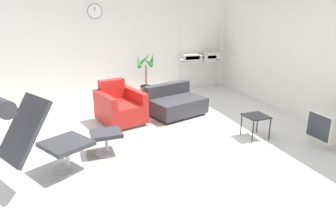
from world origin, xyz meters
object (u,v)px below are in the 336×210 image
object	(u,v)px
ottoman	(106,137)
armchair_red	(120,108)
crt_television	(329,127)
couch_low	(175,104)
shelf_unit	(200,58)
potted_plant	(146,82)
side_table	(256,118)
lounge_chair	(33,130)

from	to	relation	value
ottoman	armchair_red	bearing A→B (deg)	69.43
ottoman	armchair_red	world-z (taller)	armchair_red
ottoman	crt_television	bearing A→B (deg)	-15.95
couch_low	shelf_unit	xyz separation A→B (m)	(1.41, 1.68, 0.66)
potted_plant	shelf_unit	size ratio (longest dim) A/B	0.68
armchair_red	side_table	world-z (taller)	armchair_red
couch_low	shelf_unit	size ratio (longest dim) A/B	0.76
lounge_chair	side_table	distance (m)	3.50
lounge_chair	crt_television	size ratio (longest dim) A/B	2.17
lounge_chair	potted_plant	bearing A→B (deg)	114.43
ottoman	potted_plant	xyz separation A→B (m)	(1.46, 2.76, 0.16)
lounge_chair	ottoman	xyz separation A→B (m)	(0.95, 0.54, -0.46)
shelf_unit	potted_plant	bearing A→B (deg)	-171.45
crt_television	potted_plant	xyz separation A→B (m)	(-1.99, 3.75, 0.10)
potted_plant	couch_low	bearing A→B (deg)	-81.83
crt_television	potted_plant	distance (m)	4.24
shelf_unit	ottoman	bearing A→B (deg)	-135.65
side_table	armchair_red	bearing A→B (deg)	143.13
lounge_chair	side_table	world-z (taller)	lounge_chair
ottoman	couch_low	size ratio (longest dim) A/B	0.36
ottoman	potted_plant	size ratio (longest dim) A/B	0.40
crt_television	ottoman	bearing A→B (deg)	72.17
armchair_red	couch_low	xyz separation A→B (m)	(1.19, 0.08, -0.07)
lounge_chair	armchair_red	world-z (taller)	lounge_chair
couch_low	crt_television	world-z (taller)	couch_low
couch_low	crt_television	size ratio (longest dim) A/B	2.21
armchair_red	couch_low	world-z (taller)	armchair_red
lounge_chair	couch_low	bearing A→B (deg)	96.06
ottoman	shelf_unit	bearing A→B (deg)	44.35
lounge_chair	side_table	xyz separation A→B (m)	(3.48, 0.24, -0.37)
side_table	shelf_unit	size ratio (longest dim) A/B	0.23
crt_television	armchair_red	bearing A→B (deg)	51.24
ottoman	armchair_red	xyz separation A→B (m)	(0.47, 1.25, 0.04)
lounge_chair	couch_low	size ratio (longest dim) A/B	0.98
side_table	shelf_unit	bearing A→B (deg)	80.58
ottoman	potted_plant	world-z (taller)	potted_plant
couch_low	side_table	distance (m)	1.84
lounge_chair	couch_low	distance (m)	3.25
crt_television	shelf_unit	bearing A→B (deg)	3.43
side_table	crt_television	bearing A→B (deg)	-36.90
ottoman	side_table	size ratio (longest dim) A/B	1.17
couch_low	potted_plant	bearing A→B (deg)	-97.93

